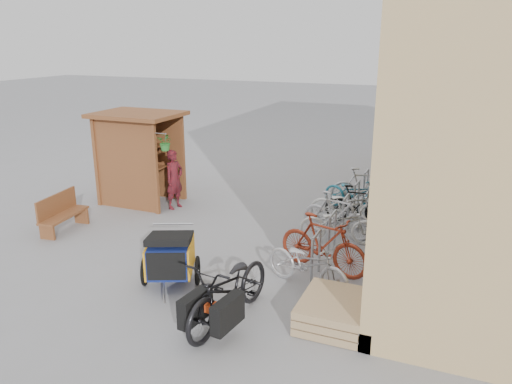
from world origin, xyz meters
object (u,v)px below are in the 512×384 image
at_px(cargo_bike, 229,290).
at_px(bike_4, 347,206).
at_px(pallet_stack, 334,311).
at_px(bike_3, 337,215).
at_px(bench, 61,212).
at_px(bike_7, 364,187).
at_px(bike_1, 323,244).
at_px(shopping_carts, 402,166).
at_px(kiosk, 136,145).
at_px(bike_0, 308,264).
at_px(bike_6, 354,193).
at_px(bike_5, 357,204).
at_px(person_kiosk, 174,179).
at_px(bike_2, 339,224).
at_px(child_trailer, 170,255).

xyz_separation_m(cargo_bike, bike_4, (0.71, 4.90, -0.09)).
relative_size(pallet_stack, bike_3, 0.72).
bearing_deg(bench, bike_7, 29.16).
bearing_deg(bike_1, pallet_stack, -144.18).
bearing_deg(bench, bike_1, -4.28).
bearing_deg(bike_1, shopping_carts, 9.31).
distance_m(kiosk, cargo_bike, 6.61).
relative_size(bike_0, bike_6, 1.02).
bearing_deg(bench, bike_5, 19.89).
bearing_deg(bike_3, bike_1, -160.00).
height_order(shopping_carts, person_kiosk, person_kiosk).
height_order(person_kiosk, bike_0, person_kiosk).
relative_size(bike_2, bike_3, 0.99).
xyz_separation_m(bench, bike_5, (6.10, 3.06, 0.03)).
relative_size(bike_3, bike_4, 0.95).
distance_m(bench, person_kiosk, 2.84).
bearing_deg(child_trailer, bike_3, 33.15).
relative_size(bike_1, bike_7, 1.06).
xyz_separation_m(bike_0, bike_3, (-0.11, 2.54, 0.05)).
relative_size(bike_0, bike_3, 1.03).
bearing_deg(shopping_carts, person_kiosk, -139.66).
distance_m(kiosk, bike_5, 5.84).
xyz_separation_m(bike_5, bike_6, (-0.27, 0.92, -0.02)).
distance_m(bike_0, bike_2, 2.19).
relative_size(bike_5, bike_7, 0.89).
xyz_separation_m(bench, bike_2, (5.97, 1.71, -0.00)).
xyz_separation_m(kiosk, pallet_stack, (6.28, -3.87, -1.34)).
bearing_deg(bike_4, bench, 112.06).
xyz_separation_m(kiosk, bike_6, (5.43, 1.55, -1.11)).
height_order(shopping_carts, bike_2, shopping_carts).
relative_size(bench, bike_2, 0.84).
distance_m(kiosk, shopping_carts, 7.67).
relative_size(cargo_bike, bike_5, 1.43).
bearing_deg(pallet_stack, bench, 167.81).
bearing_deg(bike_6, bike_1, -161.42).
bearing_deg(bike_2, bike_7, -11.96).
xyz_separation_m(bench, cargo_bike, (5.17, -2.03, 0.11)).
height_order(bike_0, bike_2, bike_0).
height_order(kiosk, pallet_stack, kiosk).
bearing_deg(pallet_stack, kiosk, 148.34).
height_order(child_trailer, bike_1, bike_1).
xyz_separation_m(person_kiosk, bike_6, (4.29, 1.60, -0.32)).
relative_size(kiosk, bike_0, 1.45).
distance_m(bike_0, bike_7, 4.83).
bearing_deg(kiosk, bike_6, 15.89).
relative_size(bench, shopping_carts, 0.60).
distance_m(kiosk, bike_7, 6.02).
distance_m(cargo_bike, bike_4, 4.96).
bearing_deg(bike_0, bike_5, 17.23).
relative_size(kiosk, person_kiosk, 1.63).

